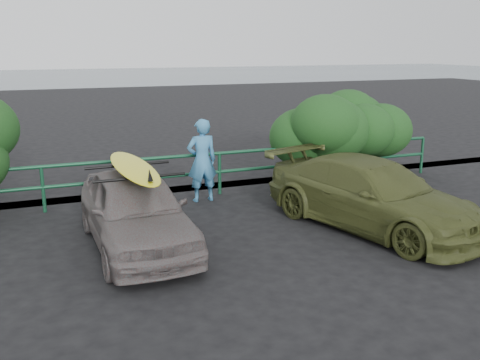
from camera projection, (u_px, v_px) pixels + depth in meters
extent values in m
plane|color=black|center=(266.00, 283.00, 8.09)|extent=(80.00, 80.00, 0.00)
plane|color=slate|center=(56.00, 76.00, 62.26)|extent=(200.00, 200.00, 0.00)
imported|color=#645A59|center=(136.00, 210.00, 9.42)|extent=(1.72, 4.03, 1.36)
imported|color=#434920|center=(372.00, 195.00, 10.43)|extent=(3.16, 4.97, 1.34)
imported|color=teal|center=(202.00, 160.00, 12.16)|extent=(0.70, 0.46, 1.91)
ellipsoid|color=yellow|center=(133.00, 167.00, 9.23)|extent=(0.69, 2.96, 0.09)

